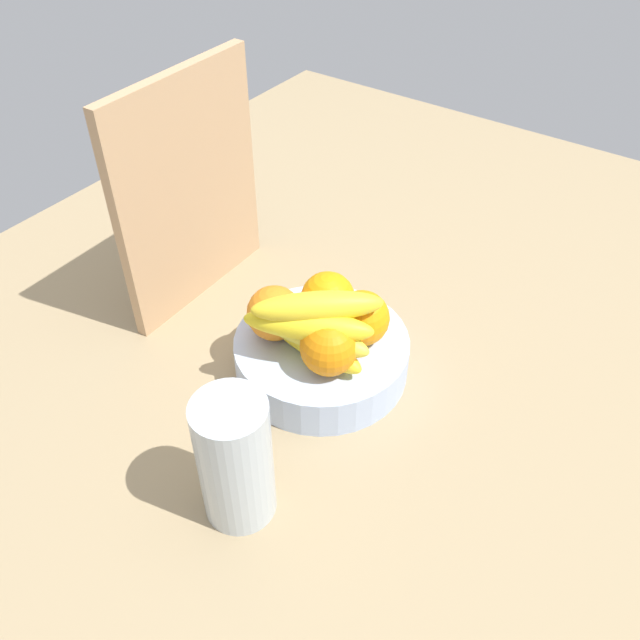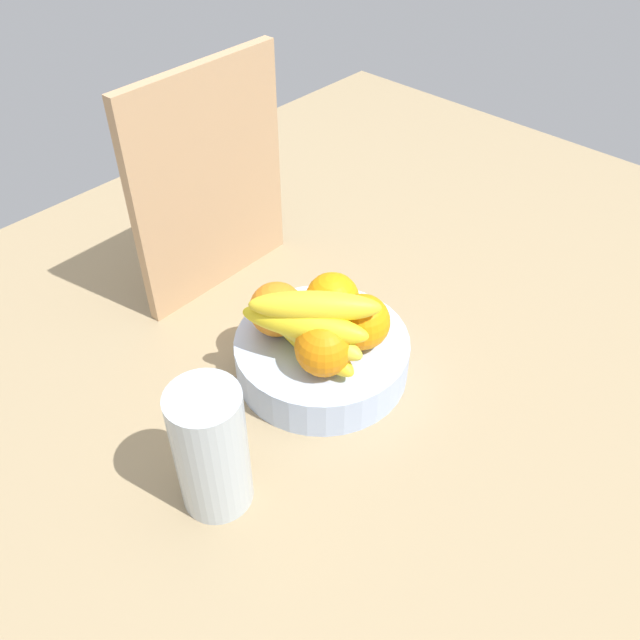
% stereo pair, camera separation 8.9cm
% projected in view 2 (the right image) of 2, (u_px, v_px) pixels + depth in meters
% --- Properties ---
extents(ground_plane, '(1.80, 1.40, 0.03)m').
position_uv_depth(ground_plane, '(331.00, 383.00, 0.96)').
color(ground_plane, '#988360').
extents(fruit_bowl, '(0.25, 0.25, 0.06)m').
position_uv_depth(fruit_bowl, '(320.00, 357.00, 0.94)').
color(fruit_bowl, '#ACC0E4').
rests_on(fruit_bowl, ground_plane).
extents(orange_front_left, '(0.08, 0.08, 0.08)m').
position_uv_depth(orange_front_left, '(332.00, 299.00, 0.93)').
color(orange_front_left, orange).
rests_on(orange_front_left, fruit_bowl).
extents(orange_front_right, '(0.08, 0.08, 0.08)m').
position_uv_depth(orange_front_right, '(277.00, 309.00, 0.91)').
color(orange_front_right, orange).
rests_on(orange_front_right, fruit_bowl).
extents(orange_center, '(0.08, 0.08, 0.08)m').
position_uv_depth(orange_center, '(324.00, 348.00, 0.86)').
color(orange_center, orange).
rests_on(orange_center, fruit_bowl).
extents(orange_back_left, '(0.08, 0.08, 0.08)m').
position_uv_depth(orange_back_left, '(362.00, 322.00, 0.89)').
color(orange_back_left, orange).
rests_on(orange_back_left, fruit_bowl).
extents(banana_bunch, '(0.14, 0.18, 0.11)m').
position_uv_depth(banana_bunch, '(309.00, 326.00, 0.87)').
color(banana_bunch, yellow).
rests_on(banana_bunch, fruit_bowl).
extents(cutting_board, '(0.28, 0.02, 0.36)m').
position_uv_depth(cutting_board, '(210.00, 184.00, 1.00)').
color(cutting_board, tan).
rests_on(cutting_board, ground_plane).
extents(thermos_tumbler, '(0.08, 0.08, 0.18)m').
position_uv_depth(thermos_tumbler, '(211.00, 449.00, 0.75)').
color(thermos_tumbler, '#B1BDC5').
rests_on(thermos_tumbler, ground_plane).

